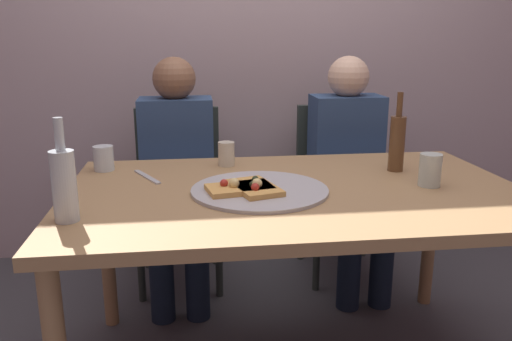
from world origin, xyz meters
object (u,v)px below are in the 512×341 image
at_px(chair_right, 340,178).
at_px(guest_in_beanie, 350,162).
at_px(pizza_slice_extra, 239,188).
at_px(dining_table, 295,207).
at_px(table_knife, 147,177).
at_px(guest_in_sweater, 177,168).
at_px(chair_left, 179,184).
at_px(wine_bottle, 64,183).
at_px(wine_glass, 226,154).
at_px(tumbler_near, 104,158).
at_px(pizza_tray, 260,190).
at_px(pizza_slice_last, 255,187).
at_px(beer_bottle, 397,142).
at_px(tumbler_far, 430,170).

relative_size(chair_right, guest_in_beanie, 0.77).
bearing_deg(pizza_slice_extra, dining_table, 13.81).
xyz_separation_m(table_knife, guest_in_sweater, (0.10, 0.54, -0.11)).
height_order(dining_table, chair_left, chair_left).
distance_m(wine_bottle, chair_left, 1.23).
bearing_deg(pizza_slice_extra, wine_glass, 91.92).
xyz_separation_m(tumbler_near, guest_in_beanie, (1.15, 0.41, -0.15)).
xyz_separation_m(pizza_tray, table_knife, (-0.40, 0.24, -0.00)).
relative_size(wine_bottle, wine_glass, 3.05).
height_order(pizza_slice_last, chair_left, chair_left).
xyz_separation_m(table_knife, chair_right, (0.97, 0.69, -0.23)).
bearing_deg(chair_right, pizza_slice_extra, 55.72).
bearing_deg(pizza_tray, wine_bottle, -160.38).
distance_m(wine_bottle, chair_right, 1.67).
height_order(pizza_tray, table_knife, pizza_tray).
bearing_deg(beer_bottle, tumbler_near, 172.39).
bearing_deg(pizza_tray, tumbler_far, -0.53).
xyz_separation_m(pizza_slice_last, wine_bottle, (-0.58, -0.19, 0.09)).
bearing_deg(table_knife, guest_in_beanie, -87.49).
bearing_deg(table_knife, pizza_tray, -146.93).
bearing_deg(dining_table, tumbler_far, -4.30).
bearing_deg(chair_left, tumbler_far, 134.56).
bearing_deg(wine_bottle, pizza_tray, 19.62).
distance_m(dining_table, wine_glass, 0.43).
relative_size(dining_table, beer_bottle, 5.14).
bearing_deg(guest_in_beanie, pizza_slice_extra, 50.94).
bearing_deg(guest_in_beanie, pizza_slice_last, 53.35).
bearing_deg(chair_right, table_knife, 35.36).
bearing_deg(tumbler_far, wine_glass, 151.01).
height_order(tumbler_far, wine_glass, tumbler_far).
xyz_separation_m(chair_right, guest_in_sweater, (-0.87, -0.15, 0.13)).
height_order(beer_bottle, wine_glass, beer_bottle).
xyz_separation_m(tumbler_near, table_knife, (0.18, -0.13, -0.05)).
bearing_deg(pizza_slice_last, beer_bottle, 21.40).
height_order(wine_bottle, tumbler_near, wine_bottle).
bearing_deg(pizza_tray, pizza_slice_extra, -164.48).
height_order(pizza_slice_last, tumbler_far, tumbler_far).
bearing_deg(guest_in_beanie, wine_bottle, 40.21).
bearing_deg(pizza_tray, tumbler_near, 147.54).
distance_m(wine_bottle, table_knife, 0.50).
bearing_deg(guest_in_beanie, table_knife, 28.99).
relative_size(wine_glass, chair_left, 0.11).
xyz_separation_m(tumbler_far, chair_right, (-0.04, 0.93, -0.29)).
distance_m(pizza_slice_extra, tumbler_far, 0.69).
xyz_separation_m(tumbler_far, table_knife, (-1.02, 0.24, -0.06)).
distance_m(pizza_slice_extra, chair_left, 1.01).
height_order(wine_bottle, chair_left, wine_bottle).
bearing_deg(wine_bottle, chair_left, 75.54).
xyz_separation_m(pizza_slice_extra, beer_bottle, (0.65, 0.23, 0.09)).
bearing_deg(chair_left, wine_glass, 111.65).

